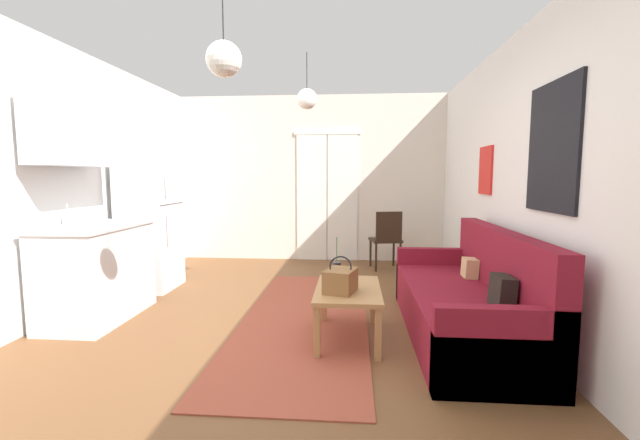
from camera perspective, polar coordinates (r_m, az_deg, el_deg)
ground_plane at (r=3.48m, az=-7.47°, el=-17.92°), size 4.85×7.65×0.10m
wall_back at (r=6.72m, az=-1.15°, el=5.65°), size 4.45×0.13×2.65m
wall_right at (r=3.45m, az=30.32°, el=4.62°), size 0.12×7.25×2.65m
area_rug at (r=4.05m, az=-2.10°, el=-13.53°), size 1.17×3.27×0.01m
couch at (r=3.79m, az=20.06°, el=-10.90°), size 0.83×2.14×0.91m
coffee_table at (r=3.50m, az=3.90°, el=-10.33°), size 0.54×0.87×0.44m
bamboo_vase at (r=3.60m, az=2.32°, el=-7.27°), size 0.07×0.07×0.41m
handbag at (r=3.34m, az=2.85°, el=-8.33°), size 0.29×0.33×0.29m
refrigerator at (r=5.36m, az=-22.50°, el=0.05°), size 0.59×0.65×1.69m
kitchen_counter at (r=4.45m, az=-29.10°, el=-2.21°), size 0.64×1.09×2.09m
accent_chair at (r=6.07m, az=9.22°, el=-2.35°), size 0.49×0.47×0.86m
pendant_lamp_near at (r=2.62m, az=-13.18°, el=20.91°), size 0.21×0.21×0.71m
pendant_lamp_far at (r=4.50m, az=-1.82°, el=16.43°), size 0.21×0.21×0.58m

